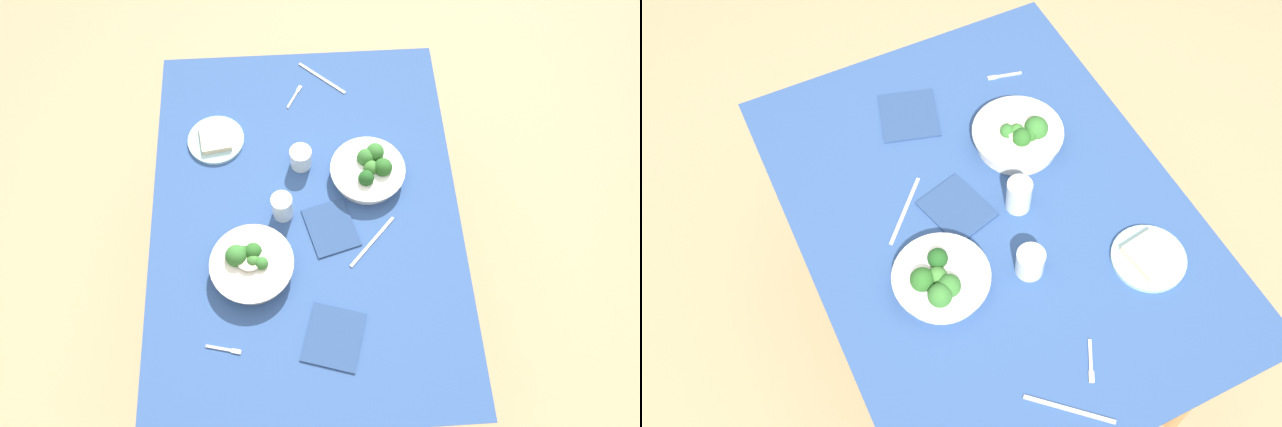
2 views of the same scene
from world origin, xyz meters
The scene contains 13 objects.
ground_plane centered at (0.00, 0.00, 0.00)m, with size 6.00×6.00×0.00m, color tan.
dining_table centered at (0.00, 0.00, 0.61)m, with size 1.33×0.99×0.72m.
broccoli_bowl_far centered at (-0.18, 0.17, 0.76)m, with size 0.26×0.26×0.10m.
broccoli_bowl_near centered at (0.13, -0.22, 0.75)m, with size 0.25×0.25×0.09m.
bread_side_plate centered at (0.30, 0.29, 0.73)m, with size 0.19×0.19×0.03m.
water_glass_center centered at (0.01, 0.07, 0.77)m, with size 0.07×0.07×0.10m, color silver.
water_glass_side centered at (0.19, 0.01, 0.76)m, with size 0.07×0.07×0.08m, color silver.
fork_by_far_bowl centered at (-0.42, 0.25, 0.72)m, with size 0.03×0.10×0.00m.
fork_by_near_bowl centered at (0.47, 0.02, 0.72)m, with size 0.10×0.06×0.00m.
table_knife_left centered at (0.55, -0.09, 0.72)m, with size 0.21×0.01×0.00m, color #B7B7BC.
table_knife_right centered at (-0.11, -0.21, 0.72)m, with size 0.22×0.01×0.00m, color #B7B7BC.
napkin_folded_upper centered at (-0.40, -0.06, 0.72)m, with size 0.18×0.16×0.01m, color navy.
napkin_folded_lower centered at (-0.05, -0.08, 0.72)m, with size 0.18×0.14×0.01m, color navy.
Camera 2 is at (0.90, -0.53, 2.36)m, focal length 41.15 mm.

